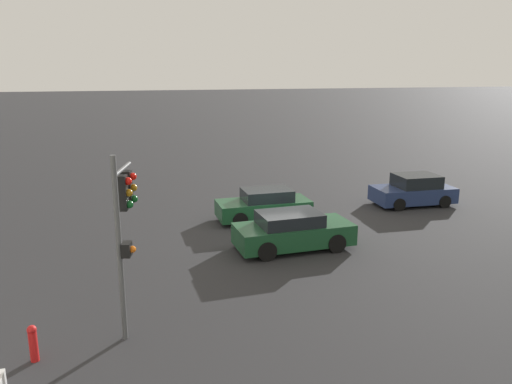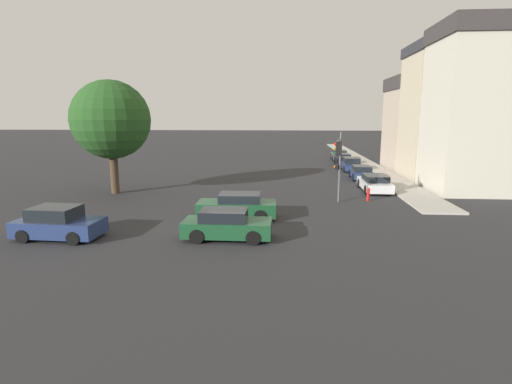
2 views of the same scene
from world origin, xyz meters
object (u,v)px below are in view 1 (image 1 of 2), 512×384
object	(u,v)px
fire_hydrant	(33,342)
crossing_car_2	(264,205)
traffic_signal	(124,210)
crossing_car_1	(293,231)
crossing_car_0	(414,191)

from	to	relation	value
fire_hydrant	crossing_car_2	bearing A→B (deg)	-131.85
traffic_signal	crossing_car_2	size ratio (longest dim) A/B	1.13
crossing_car_1	traffic_signal	bearing A→B (deg)	-145.91
crossing_car_1	fire_hydrant	bearing A→B (deg)	-149.05
crossing_car_2	crossing_car_0	bearing A→B (deg)	-176.55
traffic_signal	crossing_car_2	xyz separation A→B (m)	(-6.22, -8.50, -2.58)
crossing_car_0	fire_hydrant	size ratio (longest dim) A/B	4.46
crossing_car_0	crossing_car_1	distance (m)	9.25
crossing_car_0	crossing_car_2	xyz separation A→B (m)	(8.08, 0.51, -0.03)
crossing_car_1	crossing_car_2	xyz separation A→B (m)	(-0.03, -3.94, -0.02)
traffic_signal	fire_hydrant	world-z (taller)	traffic_signal
crossing_car_2	fire_hydrant	distance (m)	12.72
traffic_signal	crossing_car_1	bearing A→B (deg)	50.23
crossing_car_0	crossing_car_1	size ratio (longest dim) A/B	0.90
crossing_car_1	crossing_car_2	world-z (taller)	crossing_car_1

